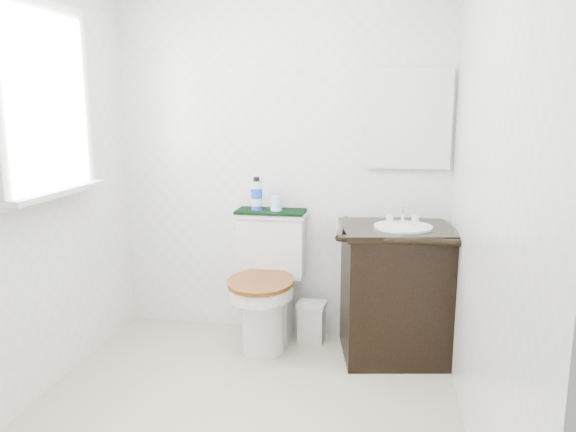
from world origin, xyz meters
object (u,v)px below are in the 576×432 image
(vanity, at_px, (396,289))
(cup, at_px, (276,203))
(trash_bin, at_px, (312,321))
(mouthwash_bottle, at_px, (257,195))
(toilet, at_px, (267,288))

(vanity, height_order, cup, cup)
(vanity, bearing_deg, trash_bin, 167.62)
(trash_bin, height_order, mouthwash_bottle, mouthwash_bottle)
(mouthwash_bottle, relative_size, cup, 2.29)
(mouthwash_bottle, bearing_deg, toilet, -50.80)
(toilet, bearing_deg, trash_bin, 10.97)
(toilet, xyz_separation_m, trash_bin, (0.28, 0.06, -0.23))
(vanity, bearing_deg, mouthwash_bottle, 169.15)
(toilet, xyz_separation_m, cup, (0.04, 0.12, 0.54))
(toilet, height_order, cup, cup)
(toilet, relative_size, mouthwash_bottle, 3.88)
(trash_bin, xyz_separation_m, mouthwash_bottle, (-0.38, 0.06, 0.82))
(mouthwash_bottle, bearing_deg, vanity, -10.85)
(vanity, relative_size, trash_bin, 3.46)
(trash_bin, distance_m, mouthwash_bottle, 0.91)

